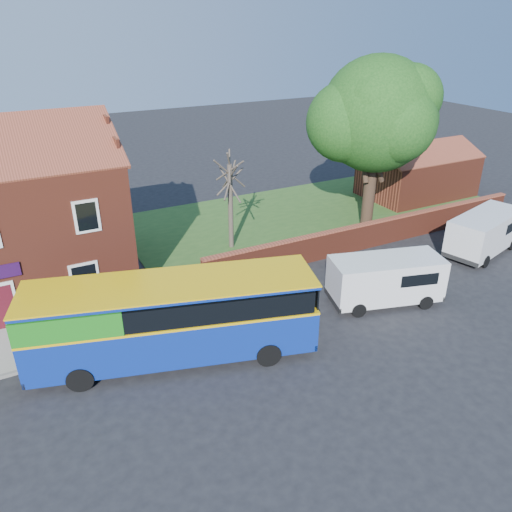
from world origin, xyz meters
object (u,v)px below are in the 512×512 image
van_near (386,278)px  van_far (485,232)px  bus (163,317)px  large_tree (376,118)px

van_near → van_far: size_ratio=0.98×
bus → large_tree: (16.16, 7.61, 5.02)m
bus → van_far: 19.43m
van_far → van_near: bearing=175.8°
van_far → large_tree: large_tree is taller
bus → van_near: 10.67m
van_near → van_far: van_far is taller
van_near → large_tree: 11.43m
van_near → large_tree: large_tree is taller
van_near → large_tree: bearing=72.0°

